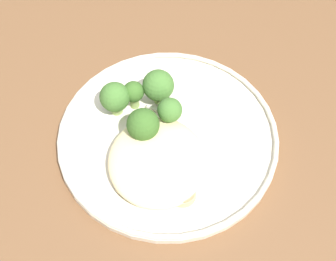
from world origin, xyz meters
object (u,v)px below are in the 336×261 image
object	(u,v)px
dinner_plate	(168,135)
seared_scallop_tiny_bay	(183,193)
seared_scallop_right_edge	(147,146)
seared_scallop_half_hidden	(149,163)
broccoli_floret_center_pile	(134,93)
seared_scallop_tilted_round	(157,193)
seared_scallop_on_noodles	(168,176)
seared_scallop_rear_pale	(125,183)
broccoli_floret_rear_charred	(170,111)
broccoli_floret_left_leaning	(115,98)
broccoli_floret_near_rim	(158,86)
broccoli_floret_beside_noodles	(143,125)
seared_scallop_center_golden	(160,130)

from	to	relation	value
dinner_plate	seared_scallop_tiny_bay	distance (m)	0.09
seared_scallop_right_edge	seared_scallop_tiny_bay	bearing A→B (deg)	-151.86
seared_scallop_half_hidden	broccoli_floret_center_pile	size ratio (longest dim) A/B	0.52
seared_scallop_right_edge	seared_scallop_tilted_round	world-z (taller)	same
dinner_plate	seared_scallop_half_hidden	world-z (taller)	seared_scallop_half_hidden
seared_scallop_on_noodles	seared_scallop_rear_pale	bearing A→B (deg)	94.99
broccoli_floret_rear_charred	broccoli_floret_left_leaning	bearing A→B (deg)	64.80
seared_scallop_half_hidden	broccoli_floret_near_rim	world-z (taller)	broccoli_floret_near_rim
seared_scallop_right_edge	seared_scallop_tiny_bay	distance (m)	0.08
seared_scallop_tiny_bay	broccoli_floret_rear_charred	bearing A→B (deg)	2.67
seared_scallop_half_hidden	seared_scallop_tilted_round	world-z (taller)	seared_scallop_half_hidden
seared_scallop_on_noodles	seared_scallop_rear_pale	size ratio (longest dim) A/B	1.18
seared_scallop_on_noodles	seared_scallop_tilted_round	size ratio (longest dim) A/B	1.19
broccoli_floret_rear_charred	broccoli_floret_beside_noodles	distance (m)	0.04
broccoli_floret_center_pile	broccoli_floret_beside_noodles	world-z (taller)	broccoli_floret_beside_noodles
seared_scallop_half_hidden	seared_scallop_on_noodles	xyz separation A→B (m)	(-0.02, -0.02, -0.00)
seared_scallop_on_noodles	seared_scallop_center_golden	xyz separation A→B (m)	(0.07, 0.00, 0.00)
seared_scallop_on_noodles	seared_scallop_rear_pale	world-z (taller)	seared_scallop_rear_pale
broccoli_floret_center_pile	broccoli_floret_rear_charred	bearing A→B (deg)	-132.02
seared_scallop_right_edge	seared_scallop_rear_pale	world-z (taller)	seared_scallop_rear_pale
seared_scallop_tilted_round	broccoli_floret_left_leaning	distance (m)	0.14
seared_scallop_half_hidden	seared_scallop_tilted_round	size ratio (longest dim) A/B	0.89
seared_scallop_half_hidden	broccoli_floret_center_pile	bearing A→B (deg)	7.14
seared_scallop_on_noodles	broccoli_floret_rear_charred	bearing A→B (deg)	-7.49
dinner_plate	seared_scallop_tilted_round	size ratio (longest dim) A/B	11.00
seared_scallop_tiny_bay	seared_scallop_rear_pale	xyz separation A→B (m)	(0.02, 0.07, 0.00)
broccoli_floret_near_rim	seared_scallop_tiny_bay	bearing A→B (deg)	-173.96
seared_scallop_rear_pale	broccoli_floret_left_leaning	distance (m)	0.12
seared_scallop_right_edge	broccoli_floret_rear_charred	bearing A→B (deg)	-44.18
seared_scallop_tiny_bay	broccoli_floret_beside_noodles	xyz separation A→B (m)	(0.09, 0.04, 0.02)
dinner_plate	broccoli_floret_center_pile	distance (m)	0.07
seared_scallop_right_edge	broccoli_floret_rear_charred	size ratio (longest dim) A/B	0.42
seared_scallop_tilted_round	broccoli_floret_rear_charred	xyz separation A→B (m)	(0.10, -0.03, 0.02)
broccoli_floret_center_pile	broccoli_floret_beside_noodles	bearing A→B (deg)	-171.20
seared_scallop_right_edge	seared_scallop_rear_pale	size ratio (longest dim) A/B	0.84
seared_scallop_center_golden	broccoli_floret_left_leaning	distance (m)	0.07
dinner_plate	broccoli_floret_rear_charred	size ratio (longest dim) A/B	5.47
seared_scallop_center_golden	broccoli_floret_left_leaning	size ratio (longest dim) A/B	0.58
seared_scallop_tiny_bay	broccoli_floret_center_pile	xyz separation A→B (m)	(0.14, 0.05, 0.02)
seared_scallop_on_noodles	broccoli_floret_left_leaning	world-z (taller)	broccoli_floret_left_leaning
seared_scallop_rear_pale	broccoli_floret_left_leaning	bearing A→B (deg)	3.46
seared_scallop_center_golden	broccoli_floret_left_leaning	xyz separation A→B (m)	(0.04, 0.06, 0.02)
dinner_plate	broccoli_floret_near_rim	bearing A→B (deg)	7.23
seared_scallop_tiny_bay	seared_scallop_right_edge	bearing A→B (deg)	28.14
seared_scallop_on_noodles	seared_scallop_center_golden	bearing A→B (deg)	2.49
dinner_plate	seared_scallop_tiny_bay	xyz separation A→B (m)	(-0.09, -0.01, 0.01)
seared_scallop_on_noodles	broccoli_floret_rear_charred	distance (m)	0.08
seared_scallop_half_hidden	seared_scallop_on_noodles	size ratio (longest dim) A/B	0.74
seared_scallop_center_golden	broccoli_floret_rear_charred	size ratio (longest dim) A/B	0.57
seared_scallop_tiny_bay	broccoli_floret_beside_noodles	bearing A→B (deg)	24.99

